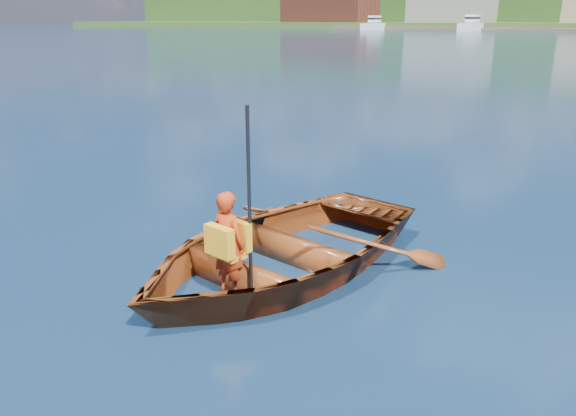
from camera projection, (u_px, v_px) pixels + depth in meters
ground at (379, 295)px, 5.85m from camera, size 600.00×600.00×0.00m
rowboat at (279, 248)px, 6.38m from camera, size 3.47×4.43×0.84m
child_paddler at (229, 242)px, 5.52m from camera, size 0.43×0.38×1.90m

